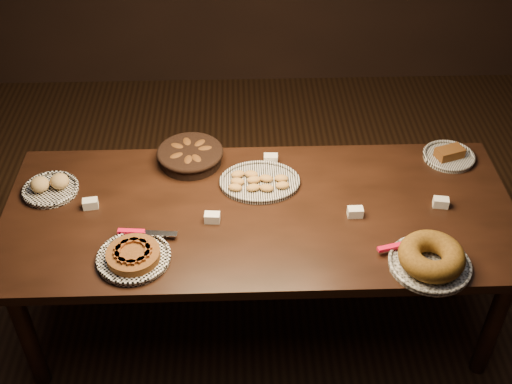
{
  "coord_description": "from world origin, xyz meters",
  "views": [
    {
      "loc": [
        -0.09,
        -2.23,
        2.74
      ],
      "look_at": [
        -0.02,
        0.05,
        0.82
      ],
      "focal_mm": 45.0,
      "sensor_mm": 36.0,
      "label": 1
    }
  ],
  "objects_px": {
    "buffet_table": "(260,222)",
    "madeleine_platter": "(259,182)",
    "apple_tart_plate": "(134,256)",
    "bundt_cake_plate": "(431,258)"
  },
  "relations": [
    {
      "from": "buffet_table",
      "to": "apple_tart_plate",
      "type": "xyz_separation_m",
      "value": [
        -0.55,
        -0.3,
        0.1
      ]
    },
    {
      "from": "apple_tart_plate",
      "to": "bundt_cake_plate",
      "type": "bearing_deg",
      "value": -4.6
    },
    {
      "from": "buffet_table",
      "to": "madeleine_platter",
      "type": "distance_m",
      "value": 0.21
    },
    {
      "from": "buffet_table",
      "to": "madeleine_platter",
      "type": "height_order",
      "value": "madeleine_platter"
    },
    {
      "from": "madeleine_platter",
      "to": "apple_tart_plate",
      "type": "bearing_deg",
      "value": -148.23
    },
    {
      "from": "buffet_table",
      "to": "bundt_cake_plate",
      "type": "xyz_separation_m",
      "value": [
        0.71,
        -0.38,
        0.12
      ]
    },
    {
      "from": "apple_tart_plate",
      "to": "bundt_cake_plate",
      "type": "height_order",
      "value": "bundt_cake_plate"
    },
    {
      "from": "madeleine_platter",
      "to": "bundt_cake_plate",
      "type": "distance_m",
      "value": 0.91
    },
    {
      "from": "bundt_cake_plate",
      "to": "apple_tart_plate",
      "type": "bearing_deg",
      "value": 153.46
    },
    {
      "from": "buffet_table",
      "to": "madeleine_platter",
      "type": "relative_size",
      "value": 6.15
    }
  ]
}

